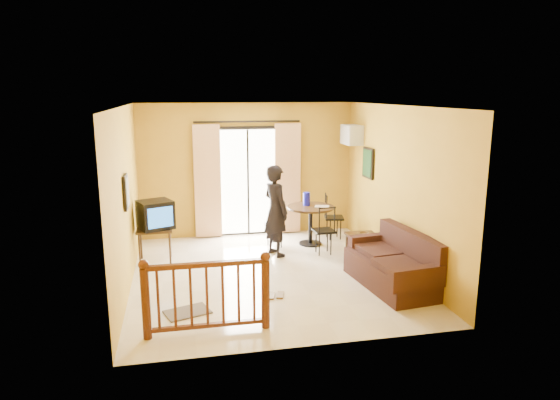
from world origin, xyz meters
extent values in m
plane|color=beige|center=(0.00, 0.00, 0.00)|extent=(5.00, 5.00, 0.00)
plane|color=white|center=(0.00, 0.00, 2.80)|extent=(5.00, 5.00, 0.00)
plane|color=#B78C23|center=(0.00, 2.50, 1.40)|extent=(4.50, 0.00, 4.50)
plane|color=#B78C23|center=(0.00, -2.50, 1.40)|extent=(4.50, 0.00, 4.50)
plane|color=#B78C23|center=(-2.25, 0.00, 1.40)|extent=(0.00, 5.00, 5.00)
plane|color=#B78C23|center=(2.25, 0.00, 1.40)|extent=(0.00, 5.00, 5.00)
cube|color=black|center=(0.00, 2.48, 1.15)|extent=(1.34, 0.03, 2.34)
cube|color=white|center=(0.00, 2.45, 1.15)|extent=(1.20, 0.04, 2.20)
cube|color=black|center=(0.00, 2.43, 1.15)|extent=(0.04, 0.02, 2.20)
cube|color=#F4EBB8|center=(-0.85, 2.40, 1.20)|extent=(0.55, 0.08, 2.35)
cube|color=#F4EBB8|center=(0.85, 2.40, 1.20)|extent=(0.55, 0.08, 2.35)
cylinder|color=black|center=(0.00, 2.40, 2.42)|extent=(2.20, 0.04, 0.04)
cube|color=black|center=(-1.90, 1.05, 0.60)|extent=(0.63, 0.52, 0.04)
cylinder|color=black|center=(-2.16, 0.85, 0.30)|extent=(0.04, 0.04, 0.60)
cylinder|color=black|center=(-1.64, 0.85, 0.30)|extent=(0.04, 0.04, 0.60)
cylinder|color=black|center=(-2.16, 1.26, 0.30)|extent=(0.04, 0.04, 0.60)
cylinder|color=black|center=(-1.64, 1.26, 0.30)|extent=(0.04, 0.04, 0.60)
cube|color=black|center=(-1.87, 1.05, 0.88)|extent=(0.71, 0.68, 0.50)
cube|color=blue|center=(-1.77, 0.82, 0.88)|extent=(0.42, 0.18, 0.36)
cube|color=black|center=(-2.22, -0.20, 1.55)|extent=(0.04, 0.42, 0.52)
cube|color=#5A574D|center=(-2.19, -0.20, 1.55)|extent=(0.01, 0.34, 0.44)
cylinder|color=black|center=(1.12, 1.50, 0.76)|extent=(0.94, 0.94, 0.04)
cylinder|color=black|center=(1.12, 1.50, 0.38)|extent=(0.08, 0.08, 0.76)
cylinder|color=black|center=(1.12, 1.50, 0.01)|extent=(0.46, 0.46, 0.03)
cylinder|color=#1214AD|center=(1.06, 1.61, 0.92)|extent=(0.14, 0.14, 0.26)
cube|color=#F3E0CF|center=(1.32, 1.40, 0.79)|extent=(0.33, 0.27, 0.02)
cube|color=silver|center=(2.10, 1.95, 2.15)|extent=(0.30, 0.60, 0.40)
cube|color=gray|center=(1.95, 1.95, 2.15)|extent=(0.02, 0.56, 0.36)
cube|color=black|center=(2.22, 1.30, 1.65)|extent=(0.04, 0.50, 0.60)
cube|color=black|center=(2.19, 1.30, 1.65)|extent=(0.01, 0.42, 0.52)
cube|color=black|center=(1.85, 0.29, 0.42)|extent=(0.55, 0.99, 0.04)
cube|color=black|center=(1.85, 0.29, 0.13)|extent=(0.51, 0.95, 0.03)
cube|color=black|center=(1.63, -0.15, 0.21)|extent=(0.05, 0.05, 0.42)
cube|color=black|center=(2.07, -0.15, 0.21)|extent=(0.05, 0.05, 0.42)
cube|color=black|center=(1.63, 0.73, 0.21)|extent=(0.05, 0.05, 0.42)
cube|color=black|center=(2.07, 0.73, 0.21)|extent=(0.05, 0.05, 0.42)
imported|color=brown|center=(1.85, 0.45, 0.47)|extent=(0.21, 0.21, 0.06)
cube|color=#331813|center=(1.80, -0.90, 0.21)|extent=(1.04, 1.80, 0.43)
cube|color=#331813|center=(2.12, -0.90, 0.59)|extent=(0.38, 1.72, 0.59)
cube|color=#331813|center=(1.80, -1.74, 0.45)|extent=(0.87, 0.27, 0.32)
cube|color=#331813|center=(1.80, -0.07, 0.45)|extent=(0.87, 0.27, 0.32)
cube|color=#331813|center=(1.75, -1.28, 0.46)|extent=(0.66, 0.76, 0.11)
cube|color=#331813|center=(1.75, -0.53, 0.46)|extent=(0.66, 0.76, 0.11)
imported|color=black|center=(0.31, 0.99, 0.86)|extent=(0.61, 0.73, 1.71)
cylinder|color=#471E0F|center=(-1.90, -1.90, 0.46)|extent=(0.11, 0.11, 0.92)
cylinder|color=#471E0F|center=(-0.40, -1.90, 0.46)|extent=(0.11, 0.11, 0.92)
sphere|color=#471E0F|center=(-1.90, -1.90, 0.97)|extent=(0.13, 0.13, 0.13)
sphere|color=#471E0F|center=(-0.40, -1.90, 0.97)|extent=(0.13, 0.13, 0.13)
cube|color=#471E0F|center=(-1.15, -1.90, 0.92)|extent=(1.55, 0.08, 0.06)
cube|color=#471E0F|center=(-1.15, -1.90, 0.10)|extent=(1.55, 0.06, 0.05)
cube|color=#544C43|center=(-1.40, -1.25, 0.01)|extent=(0.70, 0.57, 0.02)
cube|color=brown|center=(-0.15, -0.94, 0.01)|extent=(0.17, 0.27, 0.03)
cube|color=brown|center=(-0.01, -0.94, 0.01)|extent=(0.17, 0.27, 0.03)
camera|label=1|loc=(-1.44, -7.84, 3.02)|focal=32.00mm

